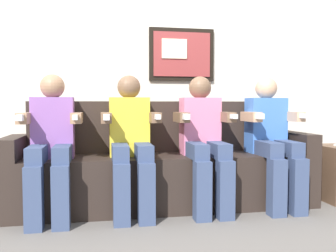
{
  "coord_description": "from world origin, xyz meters",
  "views": [
    {
      "loc": [
        -0.54,
        -2.75,
        0.87
      ],
      "look_at": [
        0.0,
        0.15,
        0.7
      ],
      "focal_mm": 39.3,
      "sensor_mm": 36.0,
      "label": 1
    }
  ],
  "objects_px": {
    "person_leftmost": "(51,140)",
    "person_right_center": "(204,137)",
    "couch": "(164,170)",
    "person_rightmost": "(272,136)",
    "person_left_center": "(130,138)"
  },
  "relations": [
    {
      "from": "couch",
      "to": "person_left_center",
      "type": "xyz_separation_m",
      "value": [
        -0.3,
        -0.17,
        0.29
      ]
    },
    {
      "from": "person_leftmost",
      "to": "couch",
      "type": "bearing_deg",
      "value": 10.6
    },
    {
      "from": "person_right_center",
      "to": "person_rightmost",
      "type": "xyz_separation_m",
      "value": [
        0.6,
        0.0,
        0.0
      ]
    },
    {
      "from": "couch",
      "to": "person_rightmost",
      "type": "xyz_separation_m",
      "value": [
        0.9,
        -0.17,
        0.29
      ]
    },
    {
      "from": "person_leftmost",
      "to": "person_rightmost",
      "type": "relative_size",
      "value": 1.0
    },
    {
      "from": "person_leftmost",
      "to": "person_left_center",
      "type": "distance_m",
      "value": 0.6
    },
    {
      "from": "person_right_center",
      "to": "person_rightmost",
      "type": "height_order",
      "value": "same"
    },
    {
      "from": "person_left_center",
      "to": "person_rightmost",
      "type": "xyz_separation_m",
      "value": [
        1.2,
        0.0,
        0.0
      ]
    },
    {
      "from": "person_left_center",
      "to": "person_rightmost",
      "type": "bearing_deg",
      "value": 0.0
    },
    {
      "from": "person_leftmost",
      "to": "person_rightmost",
      "type": "height_order",
      "value": "same"
    },
    {
      "from": "person_leftmost",
      "to": "person_left_center",
      "type": "height_order",
      "value": "same"
    },
    {
      "from": "person_leftmost",
      "to": "person_right_center",
      "type": "relative_size",
      "value": 1.0
    },
    {
      "from": "person_rightmost",
      "to": "person_left_center",
      "type": "bearing_deg",
      "value": 180.0
    },
    {
      "from": "person_left_center",
      "to": "person_rightmost",
      "type": "height_order",
      "value": "same"
    },
    {
      "from": "couch",
      "to": "person_right_center",
      "type": "height_order",
      "value": "person_right_center"
    }
  ]
}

